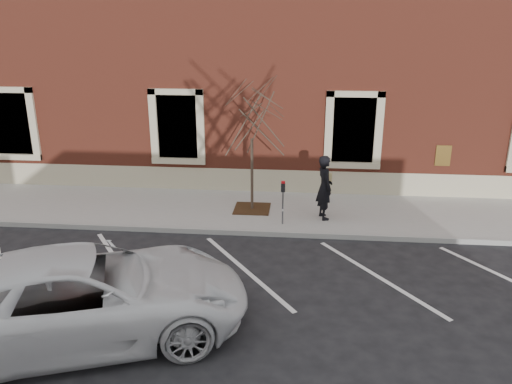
# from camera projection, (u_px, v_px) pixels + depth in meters

# --- Properties ---
(ground) EXTENTS (120.00, 120.00, 0.00)m
(ground) POSITION_uv_depth(u_px,v_px,m) (254.00, 235.00, 14.38)
(ground) COLOR #28282B
(ground) RESTS_ON ground
(sidewalk_near) EXTENTS (40.00, 3.50, 0.15)m
(sidewalk_near) POSITION_uv_depth(u_px,v_px,m) (259.00, 211.00, 16.01)
(sidewalk_near) COLOR #AEA9A3
(sidewalk_near) RESTS_ON ground
(curb_near) EXTENTS (40.00, 0.12, 0.15)m
(curb_near) POSITION_uv_depth(u_px,v_px,m) (254.00, 233.00, 14.31)
(curb_near) COLOR #9E9E99
(curb_near) RESTS_ON ground
(parking_stripes) EXTENTS (28.00, 4.40, 0.01)m
(parking_stripes) POSITION_uv_depth(u_px,v_px,m) (245.00, 270.00, 12.30)
(parking_stripes) COLOR silver
(parking_stripes) RESTS_ON ground
(building_civic) EXTENTS (40.00, 8.62, 8.00)m
(building_civic) POSITION_uv_depth(u_px,v_px,m) (272.00, 69.00, 20.39)
(building_civic) COLOR brown
(building_civic) RESTS_ON ground
(man) EXTENTS (0.66, 0.82, 1.96)m
(man) POSITION_uv_depth(u_px,v_px,m) (325.00, 187.00, 14.91)
(man) COLOR black
(man) RESTS_ON sidewalk_near
(parking_meter) EXTENTS (0.12, 0.09, 1.33)m
(parking_meter) POSITION_uv_depth(u_px,v_px,m) (283.00, 195.00, 14.46)
(parking_meter) COLOR #595B60
(parking_meter) RESTS_ON sidewalk_near
(tree_grate) EXTENTS (1.13, 1.13, 0.03)m
(tree_grate) POSITION_uv_depth(u_px,v_px,m) (252.00, 209.00, 15.95)
(tree_grate) COLOR #3C2213
(tree_grate) RESTS_ON sidewalk_near
(sapling) EXTENTS (2.51, 2.51, 4.18)m
(sapling) POSITION_uv_depth(u_px,v_px,m) (252.00, 118.00, 15.01)
(sapling) COLOR #4A372D
(sapling) RESTS_ON sidewalk_near
(white_truck) EXTENTS (6.85, 4.83, 1.74)m
(white_truck) POSITION_uv_depth(u_px,v_px,m) (84.00, 296.00, 9.49)
(white_truck) COLOR silver
(white_truck) RESTS_ON ground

